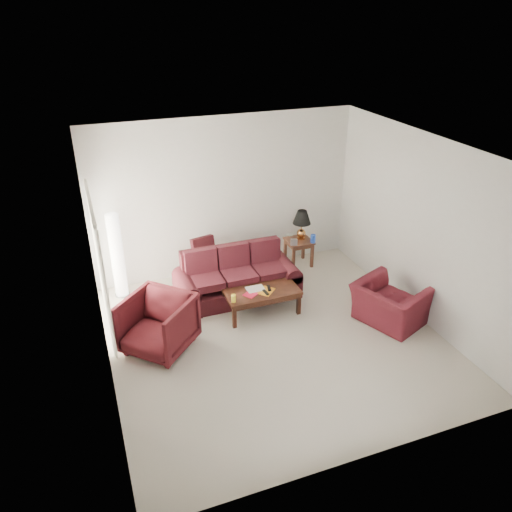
% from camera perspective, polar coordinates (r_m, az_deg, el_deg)
% --- Properties ---
extents(floor, '(5.00, 5.00, 0.00)m').
position_cam_1_polar(floor, '(7.98, 2.17, -9.36)').
color(floor, beige).
rests_on(floor, ground).
extents(blinds, '(0.10, 2.00, 2.16)m').
position_cam_1_polar(blinds, '(8.08, -17.46, -1.19)').
color(blinds, silver).
rests_on(blinds, ground).
extents(sofa, '(2.19, 1.01, 0.88)m').
position_cam_1_polar(sofa, '(8.78, -2.16, -2.25)').
color(sofa, black).
rests_on(sofa, ground).
extents(throw_pillow, '(0.47, 0.30, 0.45)m').
position_cam_1_polar(throw_pillow, '(9.18, -6.05, 0.87)').
color(throw_pillow, black).
rests_on(throw_pillow, sofa).
extents(end_table, '(0.54, 0.54, 0.54)m').
position_cam_1_polar(end_table, '(10.00, 4.88, 0.44)').
color(end_table, '#5B2B1F').
rests_on(end_table, ground).
extents(table_lamp, '(0.46, 0.46, 0.59)m').
position_cam_1_polar(table_lamp, '(9.83, 5.23, 3.58)').
color(table_lamp, '#B17137').
rests_on(table_lamp, end_table).
extents(clock, '(0.14, 0.09, 0.13)m').
position_cam_1_polar(clock, '(9.64, 4.36, 1.59)').
color(clock, white).
rests_on(clock, end_table).
extents(blue_canister, '(0.12, 0.12, 0.16)m').
position_cam_1_polar(blue_canister, '(9.77, 6.54, 1.98)').
color(blue_canister, '#183BA1').
rests_on(blue_canister, end_table).
extents(picture_frame, '(0.19, 0.20, 0.05)m').
position_cam_1_polar(picture_frame, '(9.92, 3.92, 2.47)').
color(picture_frame, silver).
rests_on(picture_frame, end_table).
extents(floor_lamp, '(0.34, 0.34, 1.59)m').
position_cam_1_polar(floor_lamp, '(8.99, -15.59, 0.02)').
color(floor_lamp, silver).
rests_on(floor_lamp, ground).
extents(armchair_left, '(1.34, 1.34, 0.88)m').
position_cam_1_polar(armchair_left, '(7.66, -11.16, -7.67)').
color(armchair_left, '#3F0E13').
rests_on(armchair_left, ground).
extents(armchair_right, '(1.25, 1.32, 0.68)m').
position_cam_1_polar(armchair_right, '(8.45, 15.02, -5.31)').
color(armchair_right, '#440F18').
rests_on(armchair_right, ground).
extents(coffee_table, '(1.26, 0.65, 0.44)m').
position_cam_1_polar(coffee_table, '(8.46, 0.64, -5.20)').
color(coffee_table, black).
rests_on(coffee_table, ground).
extents(magazine_red, '(0.31, 0.29, 0.01)m').
position_cam_1_polar(magazine_red, '(8.24, -0.51, -4.34)').
color(magazine_red, '#B5122F').
rests_on(magazine_red, coffee_table).
extents(magazine_white, '(0.30, 0.23, 0.02)m').
position_cam_1_polar(magazine_white, '(8.37, -0.07, -3.79)').
color(magazine_white, white).
rests_on(magazine_white, coffee_table).
extents(magazine_orange, '(0.34, 0.34, 0.02)m').
position_cam_1_polar(magazine_orange, '(8.31, 1.19, -4.03)').
color(magazine_orange, orange).
rests_on(magazine_orange, coffee_table).
extents(remote_a, '(0.07, 0.17, 0.02)m').
position_cam_1_polar(remote_a, '(8.24, 1.11, -4.17)').
color(remote_a, black).
rests_on(remote_a, coffee_table).
extents(remote_b, '(0.09, 0.18, 0.02)m').
position_cam_1_polar(remote_b, '(8.35, 1.51, -3.69)').
color(remote_b, black).
rests_on(remote_b, coffee_table).
extents(yellow_glass, '(0.08, 0.08, 0.13)m').
position_cam_1_polar(yellow_glass, '(8.01, -2.58, -4.86)').
color(yellow_glass, yellow).
rests_on(yellow_glass, coffee_table).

